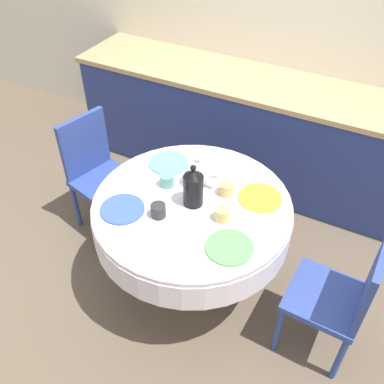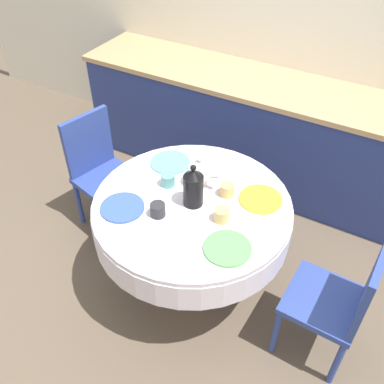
{
  "view_description": "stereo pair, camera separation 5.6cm",
  "coord_description": "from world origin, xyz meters",
  "px_view_note": "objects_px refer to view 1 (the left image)",
  "views": [
    {
      "loc": [
        0.84,
        -1.6,
        2.41
      ],
      "look_at": [
        0.0,
        0.0,
        0.82
      ],
      "focal_mm": 40.0,
      "sensor_mm": 36.0,
      "label": 1
    },
    {
      "loc": [
        0.89,
        -1.58,
        2.41
      ],
      "look_at": [
        0.0,
        0.0,
        0.82
      ],
      "focal_mm": 40.0,
      "sensor_mm": 36.0,
      "label": 2
    }
  ],
  "objects_px": {
    "chair_left": "(342,296)",
    "coffee_carafe": "(193,187)",
    "chair_right": "(97,170)",
    "teapot": "(199,172)"
  },
  "relations": [
    {
      "from": "chair_left",
      "to": "coffee_carafe",
      "type": "height_order",
      "value": "coffee_carafe"
    },
    {
      "from": "chair_right",
      "to": "teapot",
      "type": "xyz_separation_m",
      "value": [
        0.85,
        -0.06,
        0.34
      ]
    },
    {
      "from": "chair_left",
      "to": "coffee_carafe",
      "type": "bearing_deg",
      "value": 89.83
    },
    {
      "from": "chair_left",
      "to": "teapot",
      "type": "bearing_deg",
      "value": 80.43
    },
    {
      "from": "coffee_carafe",
      "to": "teapot",
      "type": "bearing_deg",
      "value": 107.29
    },
    {
      "from": "coffee_carafe",
      "to": "teapot",
      "type": "height_order",
      "value": "coffee_carafe"
    },
    {
      "from": "chair_right",
      "to": "teapot",
      "type": "bearing_deg",
      "value": 100.12
    },
    {
      "from": "chair_right",
      "to": "chair_left",
      "type": "bearing_deg",
      "value": 96.03
    },
    {
      "from": "chair_left",
      "to": "chair_right",
      "type": "distance_m",
      "value": 1.84
    },
    {
      "from": "teapot",
      "to": "chair_left",
      "type": "bearing_deg",
      "value": -11.95
    }
  ]
}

